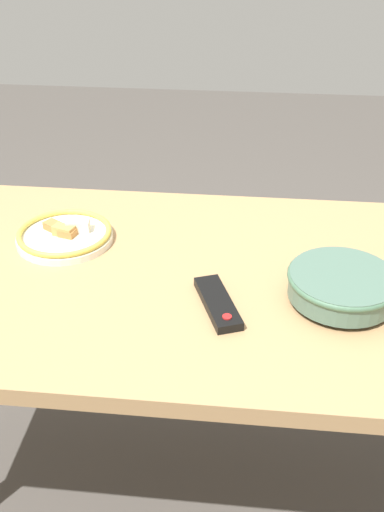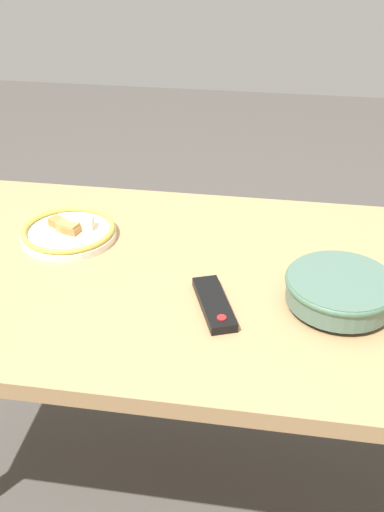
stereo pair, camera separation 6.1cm
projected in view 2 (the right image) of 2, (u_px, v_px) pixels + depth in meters
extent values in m
plane|color=#4C4742|center=(187.00, 483.00, 1.81)|extent=(8.00, 8.00, 0.00)
cube|color=tan|center=(186.00, 279.00, 1.41)|extent=(1.57, 0.83, 0.04)
cylinder|color=#4C6B5B|center=(338.00, 302.00, 1.29)|extent=(0.10, 0.10, 0.01)
cylinder|color=#4C6B5B|center=(340.00, 289.00, 1.27)|extent=(0.23, 0.23, 0.06)
cylinder|color=#9E4C1E|center=(340.00, 291.00, 1.28)|extent=(0.21, 0.21, 0.05)
torus|color=#42664C|center=(342.00, 282.00, 1.26)|extent=(0.24, 0.24, 0.01)
cylinder|color=silver|center=(69.00, 234.00, 1.54)|extent=(0.24, 0.24, 0.02)
torus|color=gold|center=(68.00, 229.00, 1.53)|extent=(0.24, 0.24, 0.01)
cube|color=tan|center=(68.00, 227.00, 1.52)|extent=(0.06, 0.05, 0.03)
cube|color=silver|center=(82.00, 223.00, 1.54)|extent=(0.06, 0.04, 0.03)
cube|color=#B2753D|center=(57.00, 222.00, 1.55)|extent=(0.05, 0.05, 0.02)
cube|color=#B2753D|center=(73.00, 228.00, 1.53)|extent=(0.05, 0.06, 0.02)
cube|color=black|center=(214.00, 304.00, 1.28)|extent=(0.12, 0.19, 0.02)
cylinder|color=red|center=(222.00, 318.00, 1.22)|extent=(0.02, 0.02, 0.00)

